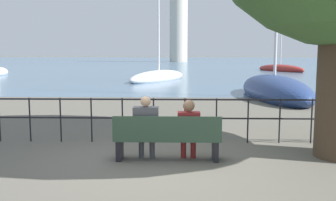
{
  "coord_description": "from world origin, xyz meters",
  "views": [
    {
      "loc": [
        0.22,
        -7.17,
        2.07
      ],
      "look_at": [
        0.0,
        0.5,
        1.12
      ],
      "focal_mm": 40.0,
      "sensor_mm": 36.0,
      "label": 1
    }
  ],
  "objects_px": {
    "park_bench": "(167,138)",
    "sailboat_2": "(280,69)",
    "harbor_lighthouse": "(179,19)",
    "seated_person_left": "(146,125)",
    "seated_person_right": "(189,127)",
    "sailboat_0": "(159,77)",
    "sailboat_5": "(274,90)"
  },
  "relations": [
    {
      "from": "seated_person_right",
      "to": "seated_person_left",
      "type": "bearing_deg",
      "value": -179.75
    },
    {
      "from": "park_bench",
      "to": "sailboat_0",
      "type": "height_order",
      "value": "sailboat_0"
    },
    {
      "from": "sailboat_0",
      "to": "harbor_lighthouse",
      "type": "xyz_separation_m",
      "value": [
        1.49,
        73.89,
        11.42
      ]
    },
    {
      "from": "seated_person_left",
      "to": "sailboat_5",
      "type": "xyz_separation_m",
      "value": [
        5.25,
        10.93,
        -0.35
      ]
    },
    {
      "from": "harbor_lighthouse",
      "to": "seated_person_left",
      "type": "bearing_deg",
      "value": -90.32
    },
    {
      "from": "seated_person_right",
      "to": "sailboat_0",
      "type": "relative_size",
      "value": 0.14
    },
    {
      "from": "sailboat_2",
      "to": "sailboat_5",
      "type": "relative_size",
      "value": 0.77
    },
    {
      "from": "seated_person_right",
      "to": "harbor_lighthouse",
      "type": "xyz_separation_m",
      "value": [
        -0.3,
        96.54,
        11.01
      ]
    },
    {
      "from": "park_bench",
      "to": "sailboat_0",
      "type": "relative_size",
      "value": 0.24
    },
    {
      "from": "seated_person_left",
      "to": "seated_person_right",
      "type": "relative_size",
      "value": 1.06
    },
    {
      "from": "seated_person_right",
      "to": "sailboat_5",
      "type": "xyz_separation_m",
      "value": [
        4.41,
        10.93,
        -0.32
      ]
    },
    {
      "from": "sailboat_2",
      "to": "sailboat_5",
      "type": "height_order",
      "value": "sailboat_5"
    },
    {
      "from": "sailboat_5",
      "to": "seated_person_right",
      "type": "bearing_deg",
      "value": -113.35
    },
    {
      "from": "seated_person_right",
      "to": "sailboat_5",
      "type": "height_order",
      "value": "sailboat_5"
    },
    {
      "from": "park_bench",
      "to": "harbor_lighthouse",
      "type": "height_order",
      "value": "harbor_lighthouse"
    },
    {
      "from": "seated_person_left",
      "to": "sailboat_0",
      "type": "xyz_separation_m",
      "value": [
        -0.96,
        22.65,
        -0.44
      ]
    },
    {
      "from": "sailboat_0",
      "to": "sailboat_2",
      "type": "relative_size",
      "value": 0.99
    },
    {
      "from": "park_bench",
      "to": "sailboat_2",
      "type": "height_order",
      "value": "sailboat_2"
    },
    {
      "from": "seated_person_right",
      "to": "sailboat_0",
      "type": "xyz_separation_m",
      "value": [
        -1.8,
        22.65,
        -0.41
      ]
    },
    {
      "from": "park_bench",
      "to": "seated_person_left",
      "type": "height_order",
      "value": "seated_person_left"
    },
    {
      "from": "park_bench",
      "to": "sailboat_2",
      "type": "bearing_deg",
      "value": 72.14
    },
    {
      "from": "seated_person_right",
      "to": "sailboat_2",
      "type": "xyz_separation_m",
      "value": [
        12.3,
        39.4,
        -0.39
      ]
    },
    {
      "from": "seated_person_left",
      "to": "sailboat_0",
      "type": "relative_size",
      "value": 0.15
    },
    {
      "from": "seated_person_left",
      "to": "sailboat_5",
      "type": "bearing_deg",
      "value": 64.36
    },
    {
      "from": "seated_person_right",
      "to": "sailboat_5",
      "type": "bearing_deg",
      "value": 68.03
    },
    {
      "from": "sailboat_0",
      "to": "sailboat_5",
      "type": "height_order",
      "value": "sailboat_5"
    },
    {
      "from": "sailboat_0",
      "to": "harbor_lighthouse",
      "type": "relative_size",
      "value": 0.35
    },
    {
      "from": "harbor_lighthouse",
      "to": "park_bench",
      "type": "bearing_deg",
      "value": -90.07
    },
    {
      "from": "seated_person_left",
      "to": "harbor_lighthouse",
      "type": "height_order",
      "value": "harbor_lighthouse"
    },
    {
      "from": "park_bench",
      "to": "sailboat_0",
      "type": "xyz_separation_m",
      "value": [
        -1.38,
        22.73,
        -0.19
      ]
    },
    {
      "from": "sailboat_5",
      "to": "harbor_lighthouse",
      "type": "distance_m",
      "value": 86.48
    },
    {
      "from": "seated_person_right",
      "to": "sailboat_2",
      "type": "bearing_deg",
      "value": 72.66
    }
  ]
}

